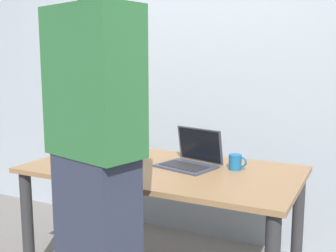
# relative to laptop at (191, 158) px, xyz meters

# --- Properties ---
(desk) EXTENTS (1.60, 0.85, 0.74)m
(desk) POSITION_rel_laptop_xyz_m (-0.14, -0.10, -0.16)
(desk) COLOR olive
(desk) RESTS_ON ground
(laptop) EXTENTS (0.38, 0.35, 0.22)m
(laptop) POSITION_rel_laptop_xyz_m (0.00, 0.00, 0.00)
(laptop) COLOR #383D4C
(laptop) RESTS_ON desk
(beer_bottle_brown) EXTENTS (0.07, 0.07, 0.28)m
(beer_bottle_brown) POSITION_rel_laptop_xyz_m (-0.65, 0.18, 0.06)
(beer_bottle_brown) COLOR #333333
(beer_bottle_brown) RESTS_ON desk
(beer_bottle_green) EXTENTS (0.07, 0.07, 0.30)m
(beer_bottle_green) POSITION_rel_laptop_xyz_m (-0.86, 0.18, 0.07)
(beer_bottle_green) COLOR #472B14
(beer_bottle_green) RESTS_ON desk
(beer_bottle_amber) EXTENTS (0.07, 0.07, 0.29)m
(beer_bottle_amber) POSITION_rel_laptop_xyz_m (-0.67, 0.10, 0.06)
(beer_bottle_amber) COLOR brown
(beer_bottle_amber) RESTS_ON desk
(beer_bottle_dark) EXTENTS (0.06, 0.06, 0.28)m
(beer_bottle_dark) POSITION_rel_laptop_xyz_m (-0.83, 0.05, 0.06)
(beer_bottle_dark) COLOR #1E5123
(beer_bottle_dark) RESTS_ON desk
(person_figure) EXTENTS (0.46, 0.36, 1.84)m
(person_figure) POSITION_rel_laptop_xyz_m (-0.10, -0.80, 0.15)
(person_figure) COLOR #2D3347
(person_figure) RESTS_ON ground
(coffee_mug) EXTENTS (0.11, 0.07, 0.09)m
(coffee_mug) POSITION_rel_laptop_xyz_m (0.26, 0.04, -0.00)
(coffee_mug) COLOR #19598C
(coffee_mug) RESTS_ON desk
(back_wall) EXTENTS (6.00, 0.10, 2.60)m
(back_wall) POSITION_rel_laptop_xyz_m (-0.14, 0.72, 0.51)
(back_wall) COLOR #99A3AD
(back_wall) RESTS_ON ground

